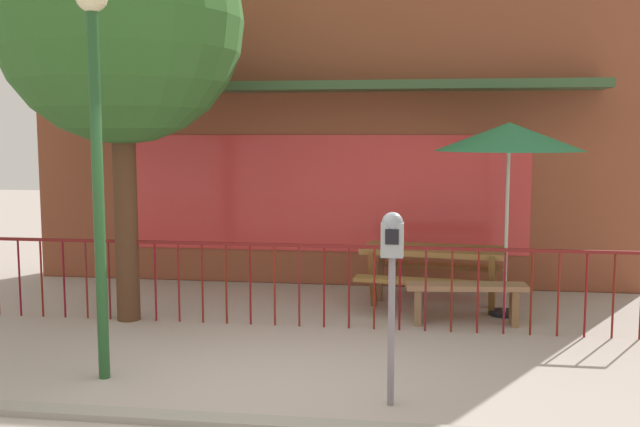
{
  "coord_description": "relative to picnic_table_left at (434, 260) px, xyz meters",
  "views": [
    {
      "loc": [
        1.38,
        -6.02,
        2.24
      ],
      "look_at": [
        0.19,
        2.4,
        1.28
      ],
      "focal_mm": 40.35,
      "sensor_mm": 36.0,
      "label": 1
    }
  ],
  "objects": [
    {
      "name": "curb_edge",
      "position": [
        -1.55,
        -4.02,
        -0.61
      ],
      "size": [
        12.51,
        0.2,
        0.11
      ],
      "primitive_type": "cube",
      "color": "gray",
      "rests_on": "ground"
    },
    {
      "name": "pub_storefront",
      "position": [
        -1.55,
        1.41,
        1.83
      ],
      "size": [
        8.93,
        1.22,
        4.9
      ],
      "color": "#50221D",
      "rests_on": "ground"
    },
    {
      "name": "patio_fence_front",
      "position": [
        -1.55,
        -1.16,
        0.05
      ],
      "size": [
        7.53,
        0.04,
        0.97
      ],
      "color": "maroon",
      "rests_on": "ground"
    },
    {
      "name": "ground",
      "position": [
        -1.55,
        -3.16,
        -0.61
      ],
      "size": [
        40.0,
        40.0,
        0.0
      ],
      "primitive_type": "plane",
      "color": "#AEA097"
    },
    {
      "name": "parking_meter_near",
      "position": [
        -0.4,
        -3.44,
        0.63
      ],
      "size": [
        0.18,
        0.17,
        1.6
      ],
      "color": "slate",
      "rests_on": "ground"
    },
    {
      "name": "patio_umbrella",
      "position": [
        0.86,
        -0.29,
        1.56
      ],
      "size": [
        1.78,
        1.78,
        2.36
      ],
      "color": "black",
      "rests_on": "ground"
    },
    {
      "name": "street_lamp",
      "position": [
        -3.02,
        -3.14,
        1.74
      ],
      "size": [
        0.28,
        0.28,
        3.55
      ],
      "color": "#225026",
      "rests_on": "ground"
    },
    {
      "name": "picnic_table_left",
      "position": [
        0.0,
        0.0,
        0.0
      ],
      "size": [
        1.97,
        1.59,
        0.79
      ],
      "color": "olive",
      "rests_on": "ground"
    },
    {
      "name": "street_tree",
      "position": [
        -3.63,
        -1.15,
        2.88
      ],
      "size": [
        2.84,
        2.84,
        4.93
      ],
      "color": "#4F311F",
      "rests_on": "ground"
    },
    {
      "name": "patio_bench",
      "position": [
        0.37,
        -0.79,
        -0.26
      ],
      "size": [
        1.43,
        0.46,
        0.48
      ],
      "color": "#9D7151",
      "rests_on": "ground"
    }
  ]
}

